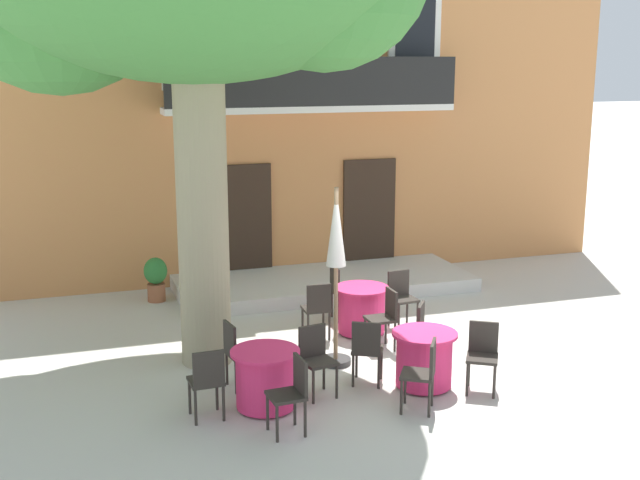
{
  "coord_description": "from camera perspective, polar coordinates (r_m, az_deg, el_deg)",
  "views": [
    {
      "loc": [
        -4.69,
        -9.93,
        4.25
      ],
      "look_at": [
        -0.63,
        2.52,
        1.3
      ],
      "focal_mm": 45.13,
      "sensor_mm": 36.0,
      "label": 1
    }
  ],
  "objects": [
    {
      "name": "cafe_chair_front_2",
      "position": [
        10.44,
        -0.29,
        -8.2
      ],
      "size": [
        0.47,
        0.47,
        0.91
      ],
      "color": "#2D2823",
      "rests_on": "ground"
    },
    {
      "name": "cafe_chair_front_0",
      "position": [
        9.82,
        -8.01,
        -9.72
      ],
      "size": [
        0.42,
        0.42,
        0.91
      ],
      "color": "#2D2823",
      "rests_on": "ground"
    },
    {
      "name": "cafe_chair_middle_0",
      "position": [
        12.07,
        4.62,
        -5.3
      ],
      "size": [
        0.4,
        0.4,
        0.91
      ],
      "color": "#2D2823",
      "rests_on": "ground"
    },
    {
      "name": "cafe_chair_middle_3",
      "position": [
        12.42,
        -0.21,
        -4.74
      ],
      "size": [
        0.42,
        0.42,
        0.91
      ],
      "color": "#2D2823",
      "rests_on": "ground"
    },
    {
      "name": "cafe_chair_near_tree_0",
      "position": [
        10.78,
        11.46,
        -7.78
      ],
      "size": [
        0.55,
        0.55,
        0.91
      ],
      "color": "#2D2823",
      "rests_on": "ground"
    },
    {
      "name": "ground_planter_left",
      "position": [
        14.68,
        -11.57,
        -2.58
      ],
      "size": [
        0.41,
        0.41,
        0.8
      ],
      "color": "#995638",
      "rests_on": "ground"
    },
    {
      "name": "cafe_chair_middle_2",
      "position": [
        13.35,
        1.47,
        -3.5
      ],
      "size": [
        0.41,
        0.41,
        0.91
      ],
      "color": "#2D2823",
      "rests_on": "ground"
    },
    {
      "name": "entrance_step_platform",
      "position": [
        15.19,
        0.3,
        -3.07
      ],
      "size": [
        5.5,
        2.12,
        0.25
      ],
      "primitive_type": "cube",
      "color": "silver",
      "rests_on": "ground"
    },
    {
      "name": "cafe_umbrella",
      "position": [
        11.13,
        1.15,
        -0.74
      ],
      "size": [
        0.44,
        0.44,
        2.55
      ],
      "color": "#997A56",
      "rests_on": "ground"
    },
    {
      "name": "cafe_chair_near_tree_2",
      "position": [
        10.73,
        3.35,
        -7.62
      ],
      "size": [
        0.54,
        0.54,
        0.91
      ],
      "color": "#2D2823",
      "rests_on": "ground"
    },
    {
      "name": "cafe_table_near_tree",
      "position": [
        10.8,
        7.39,
        -8.36
      ],
      "size": [
        0.86,
        0.86,
        0.76
      ],
      "color": "#E52D66",
      "rests_on": "ground"
    },
    {
      "name": "building_facade",
      "position": [
        17.54,
        -2.88,
        11.04
      ],
      "size": [
        13.0,
        5.09,
        7.5
      ],
      "color": "#CC844C",
      "rests_on": "ground"
    },
    {
      "name": "cafe_chair_near_tree_3",
      "position": [
        10.05,
        7.37,
        -9.16
      ],
      "size": [
        0.55,
        0.55,
        0.91
      ],
      "color": "#2D2823",
      "rests_on": "ground"
    },
    {
      "name": "cafe_chair_middle_1",
      "position": [
        13.1,
        5.78,
        -3.87
      ],
      "size": [
        0.43,
        0.43,
        0.91
      ],
      "color": "#2D2823",
      "rests_on": "ground"
    },
    {
      "name": "cafe_chair_front_1",
      "position": [
        9.43,
        -1.99,
        -10.57
      ],
      "size": [
        0.43,
        0.43,
        0.91
      ],
      "color": "#2D2823",
      "rests_on": "ground"
    },
    {
      "name": "cafe_table_middle",
      "position": [
        12.75,
        2.96,
        -4.94
      ],
      "size": [
        0.86,
        0.86,
        0.76
      ],
      "color": "#E52D66",
      "rests_on": "ground"
    },
    {
      "name": "cafe_chair_front_3",
      "position": [
        10.68,
        -5.87,
        -7.76
      ],
      "size": [
        0.46,
        0.46,
        0.91
      ],
      "color": "#2D2823",
      "rests_on": "ground"
    },
    {
      "name": "cafe_table_front",
      "position": [
        10.11,
        -3.88,
        -9.77
      ],
      "size": [
        0.86,
        0.86,
        0.76
      ],
      "color": "#E52D66",
      "rests_on": "ground"
    },
    {
      "name": "ground_plane",
      "position": [
        11.77,
        6.8,
        -8.57
      ],
      "size": [
        120.0,
        120.0,
        0.0
      ],
      "primitive_type": "plane",
      "color": "beige"
    },
    {
      "name": "cafe_chair_near_tree_1",
      "position": [
        11.46,
        7.64,
        -6.38
      ],
      "size": [
        0.56,
        0.56,
        0.91
      ],
      "color": "#2D2823",
      "rests_on": "ground"
    }
  ]
}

